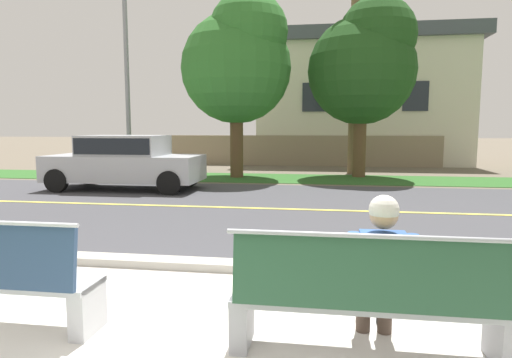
# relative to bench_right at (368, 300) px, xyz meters

# --- Properties ---
(ground_plane) EXTENTS (140.00, 140.00, 0.00)m
(ground_plane) POSITION_rel_bench_right_xyz_m (-1.64, 7.53, -0.47)
(ground_plane) COLOR #665B4C
(sidewalk_pavement) EXTENTS (44.00, 3.60, 0.01)m
(sidewalk_pavement) POSITION_rel_bench_right_xyz_m (-1.64, -0.07, -0.46)
(sidewalk_pavement) COLOR beige
(sidewalk_pavement) RESTS_ON ground_plane
(curb_edge) EXTENTS (44.00, 0.30, 0.11)m
(curb_edge) POSITION_rel_bench_right_xyz_m (-1.64, 1.88, -0.41)
(curb_edge) COLOR #ADA89E
(curb_edge) RESTS_ON ground_plane
(street_asphalt) EXTENTS (52.00, 8.00, 0.01)m
(street_asphalt) POSITION_rel_bench_right_xyz_m (-1.64, 6.03, -0.46)
(street_asphalt) COLOR #424247
(street_asphalt) RESTS_ON ground_plane
(road_centre_line) EXTENTS (48.00, 0.14, 0.01)m
(road_centre_line) POSITION_rel_bench_right_xyz_m (-1.64, 6.03, -0.46)
(road_centre_line) COLOR #E0CC4C
(road_centre_line) RESTS_ON ground_plane
(far_verge_grass) EXTENTS (48.00, 2.80, 0.02)m
(far_verge_grass) POSITION_rel_bench_right_xyz_m (-1.64, 11.77, -0.46)
(far_verge_grass) COLOR #2D6026
(far_verge_grass) RESTS_ON ground_plane
(bench_right) EXTENTS (2.08, 0.48, 1.01)m
(bench_right) POSITION_rel_bench_right_xyz_m (0.00, 0.00, 0.00)
(bench_right) COLOR #9EA0A8
(bench_right) RESTS_ON ground_plane
(seated_person_blue) EXTENTS (0.52, 0.68, 1.25)m
(seated_person_blue) POSITION_rel_bench_right_xyz_m (0.10, 0.17, 0.21)
(seated_person_blue) COLOR #47382D
(seated_person_blue) RESTS_ON ground_plane
(car_silver_near) EXTENTS (4.30, 1.86, 1.54)m
(car_silver_near) POSITION_rel_bench_right_xyz_m (-5.89, 8.43, 0.39)
(car_silver_near) COLOR #B2B5BC
(car_silver_near) RESTS_ON ground_plane
(streetlamp) EXTENTS (0.24, 2.10, 7.82)m
(streetlamp) POSITION_rel_bench_right_xyz_m (-7.10, 11.56, 3.96)
(streetlamp) COLOR gray
(streetlamp) RESTS_ON ground_plane
(shade_tree_far_left) EXTENTS (3.80, 3.80, 6.27)m
(shade_tree_far_left) POSITION_rel_bench_right_xyz_m (-3.21, 11.82, 3.61)
(shade_tree_far_left) COLOR brown
(shade_tree_far_left) RESTS_ON ground_plane
(shade_tree_left) EXTENTS (3.72, 3.72, 6.15)m
(shade_tree_left) POSITION_rel_bench_right_xyz_m (1.08, 12.57, 3.52)
(shade_tree_left) COLOR brown
(shade_tree_left) RESTS_ON ground_plane
(garden_wall) EXTENTS (13.00, 0.36, 1.40)m
(garden_wall) POSITION_rel_bench_right_xyz_m (-1.56, 17.12, 0.23)
(garden_wall) COLOR gray
(garden_wall) RESTS_ON ground_plane
(house_across_street) EXTENTS (10.61, 6.91, 6.32)m
(house_across_street) POSITION_rel_bench_right_xyz_m (1.48, 20.32, 2.74)
(house_across_street) COLOR beige
(house_across_street) RESTS_ON ground_plane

